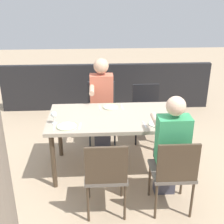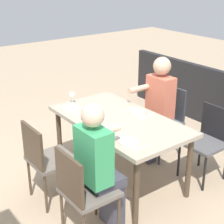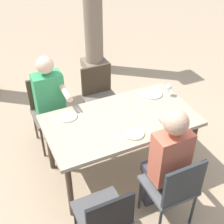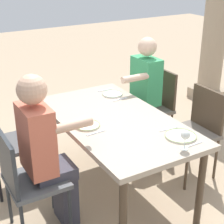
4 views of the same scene
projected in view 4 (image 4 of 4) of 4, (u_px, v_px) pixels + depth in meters
The scene contains 19 objects.
ground_plane at pixel (115, 191), 3.46m from camera, with size 16.00×16.00×0.00m, color tan.
dining_table at pixel (115, 126), 3.18m from camera, with size 1.63×0.89×0.77m.
chair_west_north at pixel (154, 103), 4.10m from camera, with size 0.44×0.44×0.90m.
chair_west_south at pixel (2, 141), 3.31m from camera, with size 0.44×0.44×0.86m.
chair_mid_north at pixel (197, 127), 3.54m from camera, with size 0.44×0.44×0.90m.
chair_mid_south at pixel (26, 177), 2.74m from camera, with size 0.44×0.44×0.91m.
diner_woman_green at pixel (141, 93), 3.94m from camera, with size 0.35×0.49×1.29m.
diner_man_white at pixel (46, 150), 2.75m from camera, with size 0.35×0.50×1.33m.
stone_column_near at pixel (217, 10), 5.10m from camera, with size 0.45×0.45×2.75m.
plate_0 at pixel (113, 94), 3.67m from camera, with size 0.21×0.21×0.02m.
fork_0 at pixel (105, 90), 3.79m from camera, with size 0.02×0.17×0.01m, color silver.
spoon_0 at pixel (120, 99), 3.55m from camera, with size 0.02×0.17×0.01m, color silver.
plate_1 at pixel (87, 125), 3.01m from camera, with size 0.22×0.22×0.02m.
fork_1 at pixel (79, 119), 3.13m from camera, with size 0.02×0.17×0.01m, color silver.
spoon_1 at pixel (96, 133), 2.89m from camera, with size 0.02×0.17×0.01m, color silver.
plate_2 at pixel (181, 136), 2.83m from camera, with size 0.25×0.25×0.02m.
wine_glass_2 at pixel (185, 135), 2.62m from camera, with size 0.07×0.07×0.15m.
fork_2 at pixel (169, 129), 2.95m from camera, with size 0.02×0.17×0.01m, color silver.
spoon_2 at pixel (194, 145), 2.71m from camera, with size 0.02×0.17×0.01m, color silver.
Camera 4 is at (2.45, -1.46, 2.10)m, focal length 57.77 mm.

